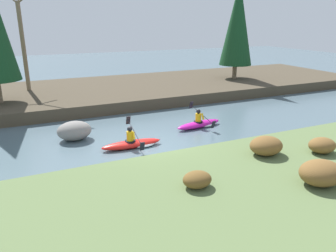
% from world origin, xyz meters
% --- Properties ---
extents(ground_plane, '(90.00, 90.00, 0.00)m').
position_xyz_m(ground_plane, '(0.00, 0.00, 0.00)').
color(ground_plane, '#4C606B').
extents(riverbank_near, '(44.00, 7.05, 0.65)m').
position_xyz_m(riverbank_near, '(0.00, -5.52, 0.33)').
color(riverbank_near, '#5B7042').
rests_on(riverbank_near, ground).
extents(riverbank_far, '(44.00, 10.04, 0.73)m').
position_xyz_m(riverbank_far, '(0.00, 10.99, 0.36)').
color(riverbank_far, '#473D2D').
rests_on(riverbank_far, ground).
extents(conifer_tree_mid_left, '(2.65, 2.65, 7.82)m').
position_xyz_m(conifer_tree_mid_left, '(11.65, 10.23, 5.19)').
color(conifer_tree_mid_left, '#7A664C').
rests_on(conifer_tree_mid_left, riverbank_far).
extents(bare_tree_downstream, '(4.31, 4.25, 7.88)m').
position_xyz_m(bare_tree_downstream, '(-4.36, 12.24, 4.43)').
color(bare_tree_downstream, '#7A664C').
rests_on(bare_tree_downstream, riverbank_far).
extents(shrub_clump_nearest, '(0.90, 0.75, 0.49)m').
position_xyz_m(shrub_clump_nearest, '(-0.43, -4.89, 0.90)').
color(shrub_clump_nearest, brown).
rests_on(shrub_clump_nearest, riverbank_near).
extents(shrub_clump_second, '(1.40, 1.16, 0.76)m').
position_xyz_m(shrub_clump_second, '(3.08, -6.29, 1.03)').
color(shrub_clump_second, brown).
rests_on(shrub_clump_second, riverbank_near).
extents(shrub_clump_third, '(1.28, 1.07, 0.69)m').
position_xyz_m(shrub_clump_third, '(3.13, -3.76, 1.00)').
color(shrub_clump_third, brown).
rests_on(shrub_clump_third, riverbank_near).
extents(shrub_clump_far_end, '(1.07, 0.89, 0.58)m').
position_xyz_m(shrub_clump_far_end, '(5.19, -4.49, 0.94)').
color(shrub_clump_far_end, brown).
rests_on(shrub_clump_far_end, riverbank_near).
extents(kayaker_lead, '(2.80, 2.07, 1.20)m').
position_xyz_m(kayaker_lead, '(3.57, 1.82, 0.20)').
color(kayaker_lead, '#C61999').
rests_on(kayaker_lead, ground).
extents(kayaker_middle, '(2.77, 2.06, 1.20)m').
position_xyz_m(kayaker_middle, '(-0.61, 0.52, 0.20)').
color(kayaker_middle, red).
rests_on(kayaker_middle, ground).
extents(boulder_midstream, '(1.60, 1.25, 0.90)m').
position_xyz_m(boulder_midstream, '(-2.85, 2.62, 0.45)').
color(boulder_midstream, gray).
rests_on(boulder_midstream, ground).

